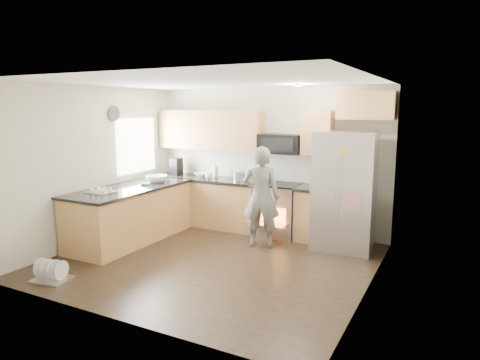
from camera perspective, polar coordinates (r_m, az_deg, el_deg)
The scene contains 8 objects.
ground at distance 6.47m, azimuth -3.79°, elevation -10.71°, with size 4.50×4.50×0.00m, color black.
room_shell at distance 6.13m, azimuth -4.18°, elevation 4.24°, with size 4.54×4.04×2.62m.
back_cabinet_run at distance 7.98m, azimuth -0.98°, elevation 0.37°, with size 4.45×0.64×2.50m.
peninsula at distance 7.54m, azimuth -14.31°, elevation -4.35°, with size 0.96×2.36×1.04m.
stove_range at distance 7.59m, azimuth 5.05°, elevation -2.35°, with size 0.76×0.97×1.79m.
refrigerator at distance 6.94m, azimuth 13.73°, elevation -1.47°, with size 0.97×0.78×1.89m.
person at distance 6.91m, azimuth 2.85°, elevation -2.27°, with size 0.60×0.39×1.65m, color slate.
dish_rack at distance 6.27m, azimuth -23.84°, elevation -11.49°, with size 0.52×0.44×0.29m.
Camera 1 is at (3.16, -5.19, 2.25)m, focal length 32.00 mm.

